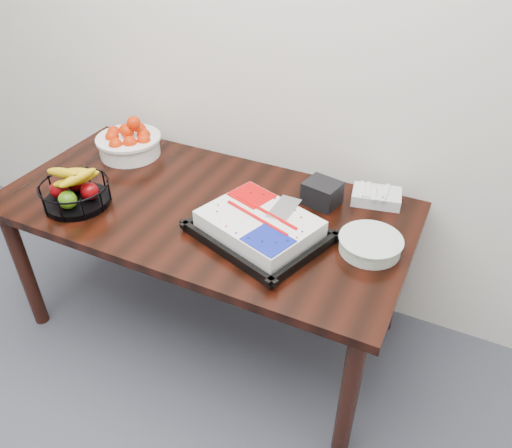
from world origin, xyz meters
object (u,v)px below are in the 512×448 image
at_px(fruit_basket, 75,191).
at_px(napkin_box, 322,193).
at_px(tangerine_bowl, 128,139).
at_px(table, 204,220).
at_px(cake_tray, 259,227).
at_px(plate_stack, 370,244).

distance_m(fruit_basket, napkin_box, 1.06).
xyz_separation_m(tangerine_bowl, napkin_box, (1.03, -0.00, -0.04)).
relative_size(table, cake_tray, 3.05).
bearing_deg(cake_tray, fruit_basket, -170.49).
height_order(table, cake_tray, cake_tray).
relative_size(table, plate_stack, 7.35).
distance_m(plate_stack, napkin_box, 0.36).
height_order(tangerine_bowl, plate_stack, tangerine_bowl).
xyz_separation_m(plate_stack, napkin_box, (-0.28, 0.23, 0.02)).
height_order(table, plate_stack, plate_stack).
bearing_deg(plate_stack, tangerine_bowl, 169.94).
height_order(table, tangerine_bowl, tangerine_bowl).
relative_size(tangerine_bowl, fruit_basket, 1.08).
bearing_deg(table, napkin_box, 26.77).
height_order(cake_tray, plate_stack, cake_tray).
relative_size(cake_tray, napkin_box, 4.03).
relative_size(tangerine_bowl, plate_stack, 1.32).
distance_m(cake_tray, tangerine_bowl, 0.95).
bearing_deg(cake_tray, napkin_box, 66.79).
xyz_separation_m(tangerine_bowl, fruit_basket, (0.07, -0.47, -0.02)).
relative_size(tangerine_bowl, napkin_box, 2.20).
bearing_deg(table, fruit_basket, -154.58).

